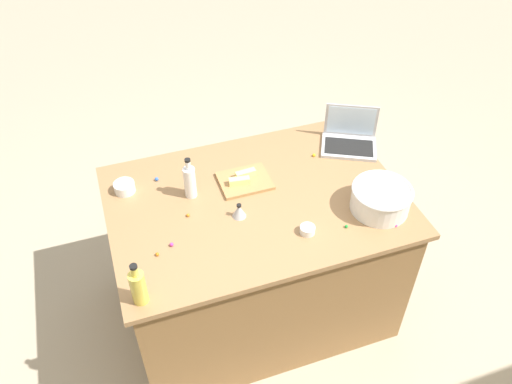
# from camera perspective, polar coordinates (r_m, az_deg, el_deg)

# --- Properties ---
(ground_plane) EXTENTS (12.00, 12.00, 0.00)m
(ground_plane) POSITION_cam_1_polar(r_m,az_deg,el_deg) (3.35, 0.00, -12.12)
(ground_plane) COLOR #B7A88E
(island_counter) EXTENTS (1.51, 1.06, 0.90)m
(island_counter) POSITION_cam_1_polar(r_m,az_deg,el_deg) (2.99, 0.00, -7.08)
(island_counter) COLOR olive
(island_counter) RESTS_ON ground
(laptop) EXTENTS (0.38, 0.34, 0.22)m
(laptop) POSITION_cam_1_polar(r_m,az_deg,el_deg) (3.04, 10.26, 5.87)
(laptop) COLOR #B7B7BC
(laptop) RESTS_ON island_counter
(mixing_bowl_large) EXTENTS (0.30, 0.30, 0.13)m
(mixing_bowl_large) POSITION_cam_1_polar(r_m,az_deg,el_deg) (2.64, 13.58, -0.68)
(mixing_bowl_large) COLOR white
(mixing_bowl_large) RESTS_ON island_counter
(bottle_vinegar) EXTENTS (0.06, 0.06, 0.24)m
(bottle_vinegar) POSITION_cam_1_polar(r_m,az_deg,el_deg) (2.65, -7.30, 1.18)
(bottle_vinegar) COLOR white
(bottle_vinegar) RESTS_ON island_counter
(bottle_oil) EXTENTS (0.07, 0.07, 0.23)m
(bottle_oil) POSITION_cam_1_polar(r_m,az_deg,el_deg) (2.23, -12.83, -10.14)
(bottle_oil) COLOR #DBC64C
(bottle_oil) RESTS_ON island_counter
(cutting_board) EXTENTS (0.27, 0.22, 0.02)m
(cutting_board) POSITION_cam_1_polar(r_m,az_deg,el_deg) (2.76, -1.25, 1.24)
(cutting_board) COLOR #AD7F4C
(cutting_board) RESTS_ON island_counter
(butter_stick_left) EXTENTS (0.11, 0.04, 0.04)m
(butter_stick_left) POSITION_cam_1_polar(r_m,az_deg,el_deg) (2.76, -1.23, 2.00)
(butter_stick_left) COLOR #F4E58C
(butter_stick_left) RESTS_ON cutting_board
(butter_stick_right) EXTENTS (0.11, 0.05, 0.04)m
(butter_stick_right) POSITION_cam_1_polar(r_m,az_deg,el_deg) (2.72, -1.85, 1.21)
(butter_stick_right) COLOR #F4E58C
(butter_stick_right) RESTS_ON cutting_board
(ramekin_small) EXTENTS (0.11, 0.11, 0.05)m
(ramekin_small) POSITION_cam_1_polar(r_m,az_deg,el_deg) (2.78, -14.28, 0.51)
(ramekin_small) COLOR white
(ramekin_small) RESTS_ON island_counter
(ramekin_medium) EXTENTS (0.07, 0.07, 0.04)m
(ramekin_medium) POSITION_cam_1_polar(r_m,az_deg,el_deg) (2.50, 5.69, -4.16)
(ramekin_medium) COLOR white
(ramekin_medium) RESTS_ON island_counter
(kitchen_timer) EXTENTS (0.07, 0.07, 0.08)m
(kitchen_timer) POSITION_cam_1_polar(r_m,az_deg,el_deg) (2.56, -1.88, -2.08)
(kitchen_timer) COLOR #B2B2B7
(kitchen_timer) RESTS_ON island_counter
(candy_0) EXTENTS (0.02, 0.02, 0.02)m
(candy_0) POSITION_cam_1_polar(r_m,az_deg,el_deg) (3.01, 7.40, 4.80)
(candy_0) COLOR green
(candy_0) RESTS_ON island_counter
(candy_1) EXTENTS (0.02, 0.02, 0.02)m
(candy_1) POSITION_cam_1_polar(r_m,az_deg,el_deg) (2.59, -7.50, -2.55)
(candy_1) COLOR orange
(candy_1) RESTS_ON island_counter
(candy_2) EXTENTS (0.02, 0.02, 0.02)m
(candy_2) POSITION_cam_1_polar(r_m,az_deg,el_deg) (2.95, 6.40, 4.06)
(candy_2) COLOR yellow
(candy_2) RESTS_ON island_counter
(candy_3) EXTENTS (0.02, 0.02, 0.02)m
(candy_3) POSITION_cam_1_polar(r_m,az_deg,el_deg) (2.44, -10.82, -6.75)
(candy_3) COLOR orange
(candy_3) RESTS_ON island_counter
(candy_4) EXTENTS (0.02, 0.02, 0.02)m
(candy_4) POSITION_cam_1_polar(r_m,az_deg,el_deg) (2.56, 9.92, -3.75)
(candy_4) COLOR green
(candy_4) RESTS_ON island_counter
(candy_5) EXTENTS (0.02, 0.02, 0.02)m
(candy_5) POSITION_cam_1_polar(r_m,az_deg,el_deg) (2.69, 15.76, -2.12)
(candy_5) COLOR green
(candy_5) RESTS_ON island_counter
(candy_6) EXTENTS (0.02, 0.02, 0.02)m
(candy_6) POSITION_cam_1_polar(r_m,az_deg,el_deg) (2.47, -9.29, -5.73)
(candy_6) COLOR #CC3399
(candy_6) RESTS_ON island_counter
(candy_7) EXTENTS (0.02, 0.02, 0.02)m
(candy_7) POSITION_cam_1_polar(r_m,az_deg,el_deg) (2.82, -10.88, 1.40)
(candy_7) COLOR blue
(candy_7) RESTS_ON island_counter
(candy_8) EXTENTS (0.02, 0.02, 0.02)m
(candy_8) POSITION_cam_1_polar(r_m,az_deg,el_deg) (2.61, 15.13, -3.59)
(candy_8) COLOR #CC3399
(candy_8) RESTS_ON island_counter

